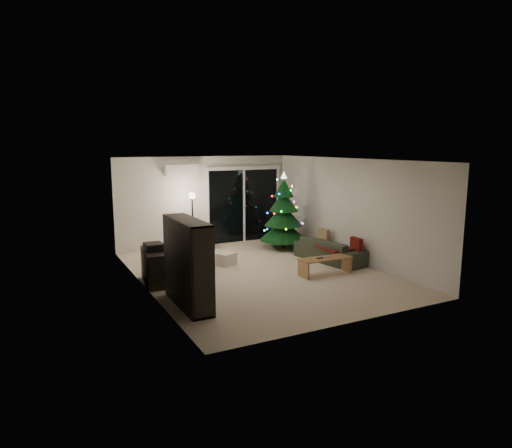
{
  "coord_description": "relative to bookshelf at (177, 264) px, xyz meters",
  "views": [
    {
      "loc": [
        -4.53,
        -8.72,
        2.82
      ],
      "look_at": [
        0.1,
        0.3,
        1.05
      ],
      "focal_mm": 32.0,
      "sensor_mm": 36.0,
      "label": 1
    }
  ],
  "objects": [
    {
      "name": "bookshelf",
      "position": [
        0.0,
        0.0,
        0.0
      ],
      "size": [
        0.55,
        1.58,
        1.55
      ],
      "primitive_type": null,
      "rotation": [
        0.0,
        0.0,
        -0.1
      ],
      "color": "black",
      "rests_on": "floor"
    },
    {
      "name": "remote_a",
      "position": [
        3.35,
        0.5,
        -0.39
      ],
      "size": [
        0.15,
        0.04,
        0.02
      ],
      "primitive_type": "cube",
      "color": "black",
      "rests_on": "coffee_table"
    },
    {
      "name": "room",
      "position": [
        2.71,
        2.78,
        0.24
      ],
      "size": [
        6.5,
        7.51,
        2.6
      ],
      "color": "beige",
      "rests_on": "ground"
    },
    {
      "name": "cardboard_box_b",
      "position": [
        1.89,
        2.22,
        -0.63
      ],
      "size": [
        0.5,
        0.44,
        0.29
      ],
      "primitive_type": "cube",
      "rotation": [
        0.0,
        0.0,
        0.39
      ],
      "color": "white",
      "rests_on": "floor"
    },
    {
      "name": "remote_b",
      "position": [
        3.6,
        0.55,
        -0.39
      ],
      "size": [
        0.14,
        0.08,
        0.02
      ],
      "primitive_type": "cube",
      "rotation": [
        0.0,
        0.0,
        0.35
      ],
      "color": "slate",
      "rests_on": "coffee_table"
    },
    {
      "name": "side_table",
      "position": [
        2.05,
        4.08,
        -0.5
      ],
      "size": [
        0.48,
        0.48,
        0.55
      ],
      "primitive_type": "cylinder",
      "rotation": [
        0.0,
        0.0,
        -0.09
      ],
      "color": "black",
      "rests_on": "floor"
    },
    {
      "name": "sofa_throw",
      "position": [
        4.2,
        1.39,
        -0.38
      ],
      "size": [
        0.59,
        1.36,
        0.05
      ],
      "primitive_type": "cube",
      "color": "#501B16",
      "rests_on": "sofa"
    },
    {
      "name": "ottoman",
      "position": [
        1.09,
        2.62,
        -0.57
      ],
      "size": [
        0.59,
        0.59,
        0.41
      ],
      "primitive_type": "cube",
      "rotation": [
        0.0,
        0.0,
        0.38
      ],
      "color": "beige",
      "rests_on": "floor"
    },
    {
      "name": "cushion_b",
      "position": [
        4.55,
        0.74,
        -0.28
      ],
      "size": [
        0.13,
        0.37,
        0.36
      ],
      "primitive_type": "cube",
      "rotation": [
        0.0,
        0.0,
        -0.07
      ],
      "color": "#501B16",
      "rests_on": "sofa"
    },
    {
      "name": "media_cabinet",
      "position": [
        0.0,
        1.57,
        -0.43
      ],
      "size": [
        0.54,
        1.15,
        0.69
      ],
      "primitive_type": "cube",
      "rotation": [
        0.0,
        0.0,
        -0.12
      ],
      "color": "black",
      "rests_on": "floor"
    },
    {
      "name": "sofa",
      "position": [
        4.3,
        1.39,
        -0.5
      ],
      "size": [
        1.03,
        1.98,
        0.55
      ],
      "primitive_type": "imported",
      "rotation": [
        0.0,
        0.0,
        1.73
      ],
      "color": "black",
      "rests_on": "floor"
    },
    {
      "name": "armchair",
      "position": [
        1.4,
        3.12,
        -0.41
      ],
      "size": [
        0.89,
        0.91,
        0.72
      ],
      "primitive_type": "imported",
      "rotation": [
        0.0,
        0.0,
        2.98
      ],
      "color": "#4F3C26",
      "rests_on": "floor"
    },
    {
      "name": "floor_lamp",
      "position": [
        1.65,
        3.87,
        -0.01
      ],
      "size": [
        0.24,
        0.24,
        1.53
      ],
      "primitive_type": "cylinder",
      "color": "black",
      "rests_on": "floor"
    },
    {
      "name": "christmas_tree",
      "position": [
        3.99,
        3.14,
        0.27
      ],
      "size": [
        1.52,
        1.52,
        2.1
      ],
      "primitive_type": "cone",
      "rotation": [
        0.0,
        0.0,
        0.19
      ],
      "color": "#103A18",
      "rests_on": "floor"
    },
    {
      "name": "cardboard_box_a",
      "position": [
        0.78,
        2.24,
        -0.61
      ],
      "size": [
        0.48,
        0.37,
        0.34
      ],
      "primitive_type": "cube",
      "rotation": [
        0.0,
        0.0,
        -0.02
      ],
      "color": "white",
      "rests_on": "floor"
    },
    {
      "name": "stereo",
      "position": [
        0.0,
        1.57,
        -0.01
      ],
      "size": [
        0.35,
        0.42,
        0.15
      ],
      "primitive_type": "cube",
      "color": "black",
      "rests_on": "media_cabinet"
    },
    {
      "name": "coffee_table",
      "position": [
        3.5,
        0.5,
        -0.59
      ],
      "size": [
        1.21,
        0.45,
        0.38
      ],
      "primitive_type": null,
      "rotation": [
        0.0,
        0.0,
        -0.03
      ],
      "color": "#9F764A",
      "rests_on": "floor"
    },
    {
      "name": "cushion_a",
      "position": [
        4.55,
        2.04,
        -0.28
      ],
      "size": [
        0.14,
        0.37,
        0.36
      ],
      "primitive_type": "cube",
      "rotation": [
        0.0,
        0.0,
        0.09
      ],
      "color": "#9E7B53",
      "rests_on": "sofa"
    }
  ]
}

